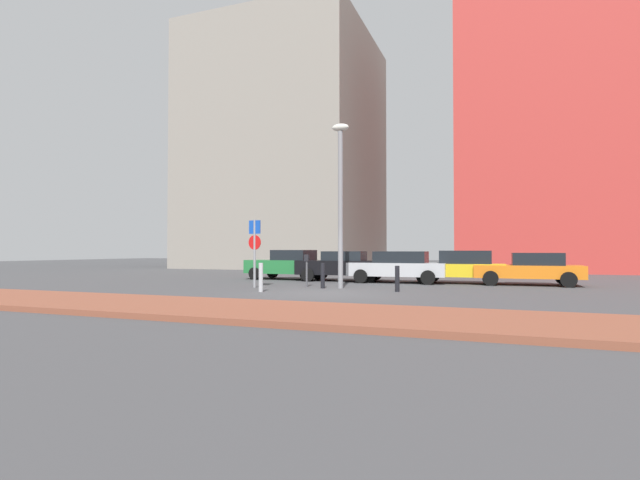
% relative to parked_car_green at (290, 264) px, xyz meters
% --- Properties ---
extents(ground_plane, '(120.00, 120.00, 0.00)m').
position_rel_parked_car_green_xyz_m(ground_plane, '(4.47, -6.86, -0.78)').
color(ground_plane, '#424244').
extents(sidewalk_brick, '(40.00, 3.57, 0.14)m').
position_rel_parked_car_green_xyz_m(sidewalk_brick, '(4.47, -12.54, -0.71)').
color(sidewalk_brick, brown).
rests_on(sidewalk_brick, ground).
extents(parked_car_green, '(4.49, 2.26, 1.54)m').
position_rel_parked_car_green_xyz_m(parked_car_green, '(0.00, 0.00, 0.00)').
color(parked_car_green, '#237238').
rests_on(parked_car_green, ground).
extents(parked_car_black, '(4.54, 2.19, 1.47)m').
position_rel_parked_car_green_xyz_m(parked_car_black, '(2.97, -0.18, -0.02)').
color(parked_car_black, black).
rests_on(parked_car_black, ground).
extents(parked_car_silver, '(4.53, 2.00, 1.47)m').
position_rel_parked_car_green_xyz_m(parked_car_silver, '(5.81, -0.51, -0.01)').
color(parked_car_silver, '#B7BABF').
rests_on(parked_car_silver, ground).
extents(parked_car_yellow, '(4.20, 1.94, 1.51)m').
position_rel_parked_car_green_xyz_m(parked_car_yellow, '(8.55, 0.02, 0.00)').
color(parked_car_yellow, gold).
rests_on(parked_car_yellow, ground).
extents(parked_car_orange, '(4.41, 2.06, 1.41)m').
position_rel_parked_car_green_xyz_m(parked_car_orange, '(11.50, -0.03, -0.05)').
color(parked_car_orange, orange).
rests_on(parked_car_orange, ground).
extents(parking_sign_post, '(0.60, 0.11, 2.77)m').
position_rel_parked_car_green_xyz_m(parking_sign_post, '(0.90, -5.43, 0.96)').
color(parking_sign_post, gray).
rests_on(parking_sign_post, ground).
extents(parking_meter, '(0.18, 0.14, 1.35)m').
position_rel_parked_car_green_xyz_m(parking_meter, '(2.77, -4.38, 0.09)').
color(parking_meter, '#4C4C51').
rests_on(parking_meter, ground).
extents(street_lamp, '(0.70, 0.36, 6.62)m').
position_rel_parked_car_green_xyz_m(street_lamp, '(4.31, -4.57, 3.14)').
color(street_lamp, gray).
rests_on(street_lamp, ground).
extents(traffic_bollard_near, '(0.17, 0.17, 0.95)m').
position_rel_parked_car_green_xyz_m(traffic_bollard_near, '(6.76, -5.34, -0.31)').
color(traffic_bollard_near, black).
rests_on(traffic_bollard_near, ground).
extents(traffic_bollard_mid, '(0.16, 0.16, 1.06)m').
position_rel_parked_car_green_xyz_m(traffic_bollard_mid, '(2.10, -7.15, -0.26)').
color(traffic_bollard_mid, '#B7B7BC').
rests_on(traffic_bollard_mid, ground).
extents(traffic_bollard_far, '(0.17, 0.17, 1.00)m').
position_rel_parked_car_green_xyz_m(traffic_bollard_far, '(3.65, -4.82, -0.28)').
color(traffic_bollard_far, black).
rests_on(traffic_bollard_far, ground).
extents(building_colorful_midrise, '(16.98, 15.00, 22.15)m').
position_rel_parked_car_green_xyz_m(building_colorful_midrise, '(15.80, 18.79, 10.29)').
color(building_colorful_midrise, '#BF3833').
rests_on(building_colorful_midrise, ground).
extents(building_under_construction, '(15.16, 15.13, 21.10)m').
position_rel_parked_car_green_xyz_m(building_under_construction, '(-8.12, 17.43, 9.77)').
color(building_under_construction, gray).
rests_on(building_under_construction, ground).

